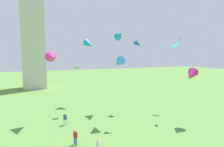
{
  "coord_description": "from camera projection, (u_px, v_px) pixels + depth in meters",
  "views": [
    {
      "loc": [
        -10.88,
        -6.49,
        10.1
      ],
      "look_at": [
        -1.96,
        14.29,
        7.81
      ],
      "focal_mm": 28.22,
      "sensor_mm": 36.0,
      "label": 1
    }
  ],
  "objects": [
    {
      "name": "person_0",
      "position": [
        75.0,
        136.0,
        19.9
      ],
      "size": [
        0.4,
        0.54,
        1.8
      ],
      "rotation": [
        0.0,
        0.0,
        1.89
      ],
      "color": "#235693",
      "rests_on": "ground_plane"
    },
    {
      "name": "person_1",
      "position": [
        65.0,
        118.0,
        25.64
      ],
      "size": [
        0.52,
        0.49,
        1.75
      ],
      "rotation": [
        0.0,
        0.0,
        2.49
      ],
      "color": "silver",
      "rests_on": "ground_plane"
    },
    {
      "name": "person_3",
      "position": [
        98.0,
        145.0,
        18.01
      ],
      "size": [
        0.5,
        0.49,
        1.7
      ],
      "rotation": [
        0.0,
        0.0,
        3.89
      ],
      "color": "red",
      "rests_on": "ground_plane"
    },
    {
      "name": "kite_flying_0",
      "position": [
        89.0,
        44.0,
        37.0
      ],
      "size": [
        2.65,
        2.99,
        2.3
      ],
      "rotation": [
        0.0,
        0.0,
        0.55
      ],
      "color": "#1D99D9"
    },
    {
      "name": "kite_flying_1",
      "position": [
        175.0,
        46.0,
        33.21
      ],
      "size": [
        1.24,
        1.33,
        0.9
      ],
      "rotation": [
        0.0,
        0.0,
        5.68
      ],
      "color": "#34DCD9"
    },
    {
      "name": "kite_flying_2",
      "position": [
        138.0,
        44.0,
        26.41
      ],
      "size": [
        1.37,
        1.46,
        1.19
      ],
      "rotation": [
        0.0,
        0.0,
        0.67
      ],
      "color": "blue"
    },
    {
      "name": "kite_flying_3",
      "position": [
        120.0,
        35.0,
        32.7
      ],
      "size": [
        1.69,
        2.45,
        1.84
      ],
      "rotation": [
        0.0,
        0.0,
        6.2
      ],
      "color": "#178FDE"
    },
    {
      "name": "kite_flying_4",
      "position": [
        51.0,
        57.0,
        26.36
      ],
      "size": [
        1.73,
        2.36,
        1.65
      ],
      "rotation": [
        0.0,
        0.0,
        0.07
      ],
      "color": "#E3289D"
    },
    {
      "name": "kite_flying_5",
      "position": [
        191.0,
        75.0,
        25.65
      ],
      "size": [
        2.89,
        2.4,
        2.24
      ],
      "rotation": [
        0.0,
        0.0,
        5.15
      ],
      "color": "#BF2569"
    },
    {
      "name": "kite_flying_6",
      "position": [
        77.0,
        68.0,
        30.48
      ],
      "size": [
        0.94,
        0.62,
        0.38
      ],
      "rotation": [
        0.0,
        0.0,
        3.14
      ],
      "color": "#53BD1C"
    },
    {
      "name": "kite_flying_7",
      "position": [
        179.0,
        38.0,
        29.24
      ],
      "size": [
        0.77,
        0.83,
        0.49
      ],
      "rotation": [
        0.0,
        0.0,
        4.28
      ],
      "color": "#8D06B6"
    },
    {
      "name": "kite_flying_8",
      "position": [
        136.0,
        43.0,
        32.94
      ],
      "size": [
        0.84,
        1.17,
        0.5
      ],
      "rotation": [
        0.0,
        0.0,
        1.77
      ],
      "color": "red"
    },
    {
      "name": "kite_flying_9",
      "position": [
        119.0,
        63.0,
        26.65
      ],
      "size": [
        1.42,
        2.35,
        2.06
      ],
      "rotation": [
        0.0,
        0.0,
        3.12
      ],
      "color": "#257DC8"
    }
  ]
}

